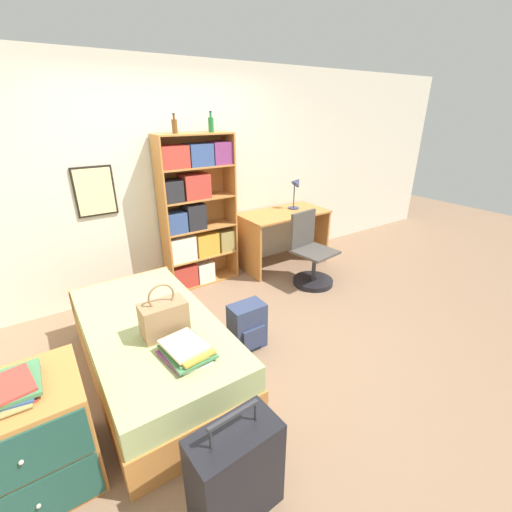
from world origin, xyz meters
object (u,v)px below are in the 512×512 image
Objects in this scene: bookcase at (194,215)px; bottle_green at (175,126)px; desk_lamp at (296,187)px; desk_chair at (311,262)px; desk at (283,229)px; backpack at (247,326)px; suitcase at (236,473)px; book_stack_on_bed at (187,350)px; magazine_pile_on_dresser at (8,388)px; bed at (154,348)px; bottle_brown at (211,124)px; handbag at (164,318)px; dresser at (28,442)px.

bookcase is 1.02m from bottle_green.
desk_chair is (-0.33, -0.73, -0.79)m from desk_lamp.
backpack is at bearing -137.59° from desk.
suitcase is at bearing -125.01° from backpack.
suitcase reaches higher than book_stack_on_bed.
desk_lamp is 1.13m from desk_chair.
magazine_pile_on_dresser is 3.88m from desk_lamp.
magazine_pile_on_dresser is at bearing 179.12° from book_stack_on_bed.
bottle_brown reaches higher than bed.
bottle_brown is at bearing 40.24° from magazine_pile_on_dresser.
backpack is at bearing 28.73° from book_stack_on_bed.
suitcase is at bearing -132.26° from desk.
desk is at bearing 27.34° from bed.
magazine_pile_on_dresser is at bearing -148.92° from bed.
bed is 0.46m from handbag.
dresser is 0.77× the size of desk_chair.
book_stack_on_bed is at bearing -153.34° from desk_chair.
desk_chair reaches higher than backpack.
book_stack_on_bed is 1.69× the size of bottle_brown.
bottle_green reaches higher than magazine_pile_on_dresser.
desk is 2.71× the size of backpack.
bottle_brown reaches higher than book_stack_on_bed.
desk reaches higher than bed.
handbag reaches higher than suitcase.
dresser is 3.61m from desk.
desk_chair reaches higher than magazine_pile_on_dresser.
bottle_green is (0.82, 1.55, 1.26)m from handbag.
magazine_pile_on_dresser is at bearing 83.75° from dresser.
bookcase is 1.31m from desk.
desk_lamp is (1.67, -0.07, -0.83)m from bottle_green.
book_stack_on_bed is 0.42× the size of desk_chair.
desk_lamp is at bearing 26.19° from bed.
desk_chair is at bearing -40.89° from bottle_brown.
desk is (3.16, 1.71, -0.20)m from magazine_pile_on_dresser.
book_stack_on_bed is at bearing -123.02° from bottle_brown.
dresser is at bearing -96.25° from magazine_pile_on_dresser.
bed is 4.20× the size of backpack.
backpack is at bearing -9.56° from bed.
handbag is 1.86× the size of bottle_brown.
bookcase reaches higher than book_stack_on_bed.
magazine_pile_on_dresser is at bearing 139.05° from suitcase.
suitcase is (0.01, -1.32, 0.04)m from bed.
desk_lamp is at bearing 15.59° from desk.
magazine_pile_on_dresser is 1.83× the size of bottle_green.
bottle_brown is 1.50m from desk_lamp.
desk_chair is at bearing 26.66° from book_stack_on_bed.
suitcase is at bearing -134.60° from desk_lamp.
bed is 0.85m from backpack.
bed is 1.32m from suitcase.
book_stack_on_bed is 0.54× the size of dresser.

